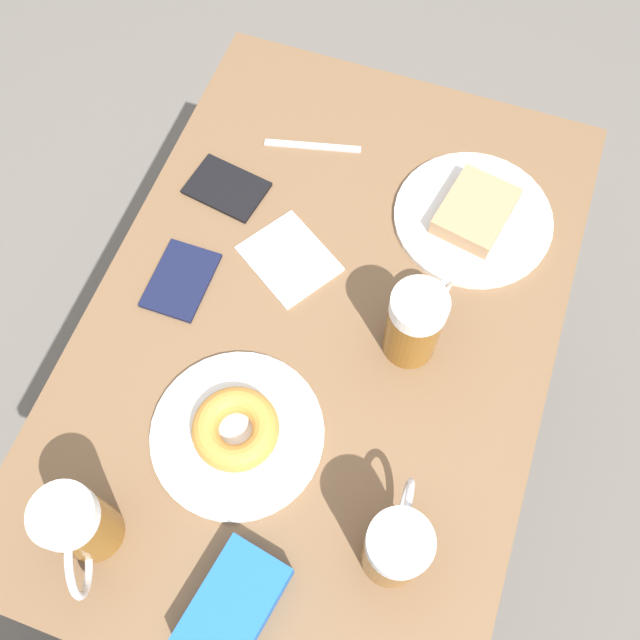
{
  "coord_description": "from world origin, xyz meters",
  "views": [
    {
      "loc": [
        -0.15,
        0.42,
        1.71
      ],
      "look_at": [
        0.0,
        0.0,
        0.74
      ],
      "focal_mm": 40.0,
      "sensor_mm": 36.0,
      "label": 1
    }
  ],
  "objects_px": {
    "beer_mug_center": "(79,527)",
    "fork": "(313,146)",
    "plate_with_donut": "(237,431)",
    "passport_near_edge": "(181,281)",
    "beer_mug_left": "(416,322)",
    "plate_with_cake": "(474,215)",
    "blue_pouch": "(234,605)",
    "napkin_folded": "(289,259)",
    "passport_far_edge": "(227,188)",
    "beer_mug_right": "(396,546)"
  },
  "relations": [
    {
      "from": "beer_mug_center",
      "to": "napkin_folded",
      "type": "relative_size",
      "value": 0.82
    },
    {
      "from": "plate_with_cake",
      "to": "fork",
      "type": "distance_m",
      "value": 0.3
    },
    {
      "from": "napkin_folded",
      "to": "blue_pouch",
      "type": "xyz_separation_m",
      "value": [
        -0.11,
        0.51,
        0.02
      ]
    },
    {
      "from": "beer_mug_right",
      "to": "passport_far_edge",
      "type": "height_order",
      "value": "beer_mug_right"
    },
    {
      "from": "passport_far_edge",
      "to": "napkin_folded",
      "type": "bearing_deg",
      "value": 147.79
    },
    {
      "from": "plate_with_donut",
      "to": "beer_mug_right",
      "type": "bearing_deg",
      "value": 161.7
    },
    {
      "from": "plate_with_cake",
      "to": "blue_pouch",
      "type": "bearing_deg",
      "value": 77.95
    },
    {
      "from": "beer_mug_center",
      "to": "fork",
      "type": "xyz_separation_m",
      "value": [
        -0.06,
        -0.71,
        -0.07
      ]
    },
    {
      "from": "plate_with_donut",
      "to": "beer_mug_center",
      "type": "xyz_separation_m",
      "value": [
        0.13,
        0.19,
        0.06
      ]
    },
    {
      "from": "passport_near_edge",
      "to": "passport_far_edge",
      "type": "xyz_separation_m",
      "value": [
        -0.0,
        -0.19,
        0.0
      ]
    },
    {
      "from": "beer_mug_left",
      "to": "beer_mug_center",
      "type": "height_order",
      "value": "same"
    },
    {
      "from": "beer_mug_right",
      "to": "napkin_folded",
      "type": "relative_size",
      "value": 0.82
    },
    {
      "from": "plate_with_donut",
      "to": "beer_mug_left",
      "type": "height_order",
      "value": "beer_mug_left"
    },
    {
      "from": "beer_mug_right",
      "to": "beer_mug_left",
      "type": "bearing_deg",
      "value": -78.44
    },
    {
      "from": "beer_mug_center",
      "to": "napkin_folded",
      "type": "distance_m",
      "value": 0.5
    },
    {
      "from": "beer_mug_right",
      "to": "napkin_folded",
      "type": "distance_m",
      "value": 0.48
    },
    {
      "from": "fork",
      "to": "blue_pouch",
      "type": "bearing_deg",
      "value": 101.9
    },
    {
      "from": "plate_with_donut",
      "to": "fork",
      "type": "distance_m",
      "value": 0.52
    },
    {
      "from": "plate_with_cake",
      "to": "blue_pouch",
      "type": "xyz_separation_m",
      "value": [
        0.14,
        0.67,
        0.01
      ]
    },
    {
      "from": "beer_mug_left",
      "to": "passport_near_edge",
      "type": "bearing_deg",
      "value": 2.86
    },
    {
      "from": "plate_with_cake",
      "to": "beer_mug_center",
      "type": "distance_m",
      "value": 0.75
    },
    {
      "from": "plate_with_cake",
      "to": "passport_near_edge",
      "type": "height_order",
      "value": "plate_with_cake"
    },
    {
      "from": "napkin_folded",
      "to": "passport_near_edge",
      "type": "distance_m",
      "value": 0.17
    },
    {
      "from": "fork",
      "to": "passport_near_edge",
      "type": "relative_size",
      "value": 1.31
    },
    {
      "from": "plate_with_donut",
      "to": "blue_pouch",
      "type": "xyz_separation_m",
      "value": [
        -0.08,
        0.21,
        0.0
      ]
    },
    {
      "from": "beer_mug_center",
      "to": "beer_mug_right",
      "type": "distance_m",
      "value": 0.4
    },
    {
      "from": "passport_near_edge",
      "to": "blue_pouch",
      "type": "xyz_separation_m",
      "value": [
        -0.26,
        0.41,
        0.02
      ]
    },
    {
      "from": "beer_mug_right",
      "to": "passport_far_edge",
      "type": "relative_size",
      "value": 1.07
    },
    {
      "from": "beer_mug_center",
      "to": "passport_far_edge",
      "type": "xyz_separation_m",
      "value": [
        0.05,
        -0.58,
        -0.07
      ]
    },
    {
      "from": "passport_far_edge",
      "to": "blue_pouch",
      "type": "height_order",
      "value": "blue_pouch"
    },
    {
      "from": "passport_near_edge",
      "to": "blue_pouch",
      "type": "relative_size",
      "value": 0.78
    },
    {
      "from": "beer_mug_right",
      "to": "beer_mug_center",
      "type": "bearing_deg",
      "value": 15.92
    },
    {
      "from": "passport_near_edge",
      "to": "passport_far_edge",
      "type": "height_order",
      "value": "same"
    },
    {
      "from": "plate_with_cake",
      "to": "blue_pouch",
      "type": "distance_m",
      "value": 0.69
    },
    {
      "from": "plate_with_cake",
      "to": "passport_far_edge",
      "type": "distance_m",
      "value": 0.41
    },
    {
      "from": "beer_mug_left",
      "to": "blue_pouch",
      "type": "bearing_deg",
      "value": 75.81
    },
    {
      "from": "plate_with_donut",
      "to": "passport_near_edge",
      "type": "height_order",
      "value": "plate_with_donut"
    },
    {
      "from": "fork",
      "to": "passport_far_edge",
      "type": "relative_size",
      "value": 1.19
    },
    {
      "from": "beer_mug_left",
      "to": "beer_mug_center",
      "type": "xyz_separation_m",
      "value": [
        0.32,
        0.41,
        0.0
      ]
    },
    {
      "from": "beer_mug_right",
      "to": "passport_near_edge",
      "type": "relative_size",
      "value": 1.17
    },
    {
      "from": "passport_far_edge",
      "to": "blue_pouch",
      "type": "relative_size",
      "value": 0.86
    },
    {
      "from": "beer_mug_center",
      "to": "blue_pouch",
      "type": "height_order",
      "value": "beer_mug_center"
    },
    {
      "from": "beer_mug_center",
      "to": "passport_far_edge",
      "type": "relative_size",
      "value": 1.07
    },
    {
      "from": "napkin_folded",
      "to": "blue_pouch",
      "type": "relative_size",
      "value": 1.12
    },
    {
      "from": "plate_with_cake",
      "to": "fork",
      "type": "height_order",
      "value": "plate_with_cake"
    },
    {
      "from": "napkin_folded",
      "to": "passport_far_edge",
      "type": "height_order",
      "value": "passport_far_edge"
    },
    {
      "from": "beer_mug_left",
      "to": "blue_pouch",
      "type": "height_order",
      "value": "beer_mug_left"
    },
    {
      "from": "plate_with_cake",
      "to": "beer_mug_right",
      "type": "relative_size",
      "value": 1.75
    },
    {
      "from": "plate_with_cake",
      "to": "fork",
      "type": "relative_size",
      "value": 1.57
    },
    {
      "from": "plate_with_donut",
      "to": "passport_far_edge",
      "type": "distance_m",
      "value": 0.42
    }
  ]
}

